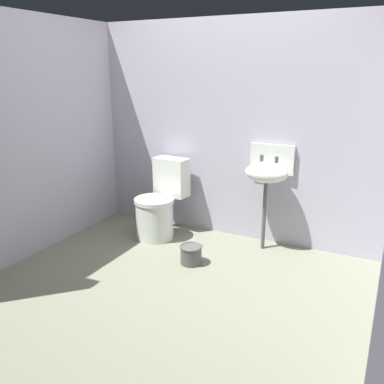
# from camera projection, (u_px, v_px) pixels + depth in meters

# --- Properties ---
(ground_plane) EXTENTS (3.31, 2.78, 0.08)m
(ground_plane) POSITION_uv_depth(u_px,v_px,m) (175.00, 289.00, 3.32)
(ground_plane) COLOR slate
(wall_back) EXTENTS (3.31, 0.10, 2.14)m
(wall_back) POSITION_uv_depth(u_px,v_px,m) (235.00, 132.00, 4.06)
(wall_back) COLOR #ABA8B9
(wall_back) RESTS_ON ground
(wall_left) EXTENTS (0.10, 2.58, 2.14)m
(wall_left) POSITION_uv_depth(u_px,v_px,m) (34.00, 137.00, 3.74)
(wall_left) COLOR #ABA6B7
(wall_left) RESTS_ON ground
(toilet_near_wall) EXTENTS (0.45, 0.63, 0.78)m
(toilet_near_wall) POSITION_uv_depth(u_px,v_px,m) (160.00, 206.00, 4.21)
(toilet_near_wall) COLOR silver
(toilet_near_wall) RESTS_ON ground
(sink) EXTENTS (0.42, 0.35, 0.99)m
(sink) POSITION_uv_depth(u_px,v_px,m) (267.00, 172.00, 3.79)
(sink) COLOR #504D4B
(sink) RESTS_ON ground
(bucket) EXTENTS (0.20, 0.20, 0.17)m
(bucket) POSITION_uv_depth(u_px,v_px,m) (191.00, 254.00, 3.65)
(bucket) COLOR #504D4B
(bucket) RESTS_ON ground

